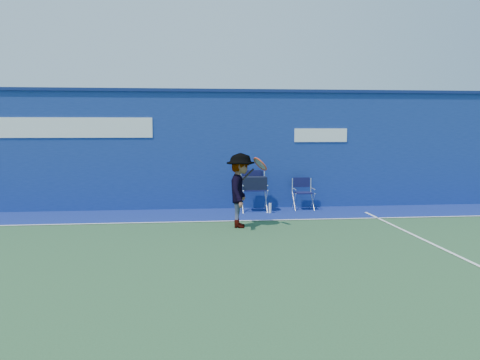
{
  "coord_description": "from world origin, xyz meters",
  "views": [
    {
      "loc": [
        0.06,
        -8.01,
        2.13
      ],
      "look_at": [
        1.21,
        2.6,
        1.0
      ],
      "focal_mm": 38.0,
      "sensor_mm": 36.0,
      "label": 1
    }
  ],
  "objects": [
    {
      "name": "court_lines",
      "position": [
        0.0,
        0.6,
        0.01
      ],
      "size": [
        24.0,
        12.0,
        0.01
      ],
      "color": "white",
      "rests_on": "out_of_bounds_strip"
    },
    {
      "name": "directors_chair_left",
      "position": [
        1.77,
        4.49,
        0.44
      ],
      "size": [
        0.6,
        0.56,
        1.02
      ],
      "color": "silver",
      "rests_on": "ground"
    },
    {
      "name": "ground",
      "position": [
        0.0,
        0.0,
        0.0
      ],
      "size": [
        80.0,
        80.0,
        0.0
      ],
      "primitive_type": "plane",
      "color": "#2B512E",
      "rests_on": "ground"
    },
    {
      "name": "directors_chair_right",
      "position": [
        3.06,
        4.59,
        0.26
      ],
      "size": [
        0.49,
        0.44,
        0.81
      ],
      "color": "silver",
      "rests_on": "ground"
    },
    {
      "name": "water_bottle",
      "position": [
        2.13,
        4.18,
        0.13
      ],
      "size": [
        0.07,
        0.07,
        0.25
      ],
      "primitive_type": "cylinder",
      "color": "silver",
      "rests_on": "ground"
    },
    {
      "name": "stadium_wall",
      "position": [
        -0.0,
        5.2,
        1.55
      ],
      "size": [
        24.0,
        0.5,
        3.08
      ],
      "color": "navy",
      "rests_on": "ground"
    },
    {
      "name": "out_of_bounds_strip",
      "position": [
        0.0,
        4.1,
        0.0
      ],
      "size": [
        24.0,
        1.8,
        0.01
      ],
      "primitive_type": "cube",
      "color": "navy",
      "rests_on": "ground"
    },
    {
      "name": "tennis_player",
      "position": [
        1.22,
        2.54,
        0.79
      ],
      "size": [
        0.96,
        1.1,
        1.57
      ],
      "color": "#EA4738",
      "rests_on": "ground"
    }
  ]
}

